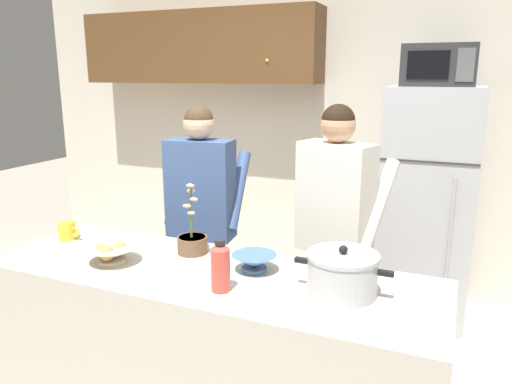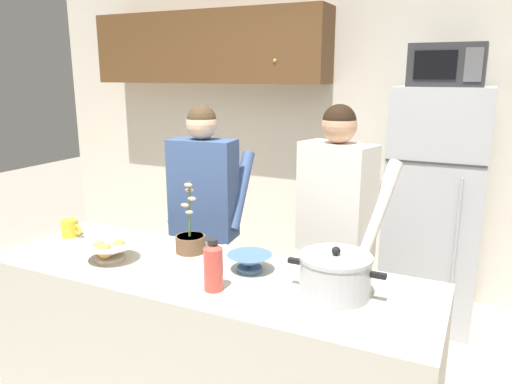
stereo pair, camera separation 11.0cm
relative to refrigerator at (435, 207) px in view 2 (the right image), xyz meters
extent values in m
cube|color=silver|center=(-0.82, 0.45, 0.44)|extent=(6.00, 0.12, 2.60)
cube|color=brown|center=(-2.02, 0.22, 1.16)|extent=(2.21, 0.34, 0.61)
sphere|color=gold|center=(-1.30, 0.05, 1.04)|extent=(0.03, 0.03, 0.03)
cube|color=beige|center=(-0.82, -1.85, -0.40)|extent=(2.10, 0.68, 0.92)
cube|color=#B7BABF|center=(0.00, 0.00, 0.00)|extent=(0.64, 0.64, 1.71)
cube|color=#333333|center=(0.00, -0.32, 0.38)|extent=(0.63, 0.01, 0.01)
cylinder|color=#B2B2B7|center=(0.18, -0.35, -0.09)|extent=(0.02, 0.02, 0.77)
cube|color=#2D2D30|center=(0.00, -0.02, 1.00)|extent=(0.48, 0.36, 0.28)
cube|color=black|center=(-0.06, -0.20, 1.00)|extent=(0.26, 0.01, 0.18)
cube|color=#59595B|center=(0.17, -0.20, 1.00)|extent=(0.11, 0.01, 0.21)
cylinder|color=#33384C|center=(-1.21, -1.09, -0.46)|extent=(0.11, 0.11, 0.78)
cylinder|color=#33384C|center=(-1.35, -1.10, -0.46)|extent=(0.11, 0.11, 0.78)
cube|color=#3F598C|center=(-1.28, -1.10, 0.24)|extent=(0.43, 0.25, 0.62)
sphere|color=beige|center=(-1.28, -1.10, 0.65)|extent=(0.19, 0.19, 0.19)
sphere|color=#4C3823|center=(-1.28, -1.10, 0.67)|extent=(0.18, 0.18, 0.18)
cylinder|color=#3F598C|center=(-1.09, -0.95, 0.22)|extent=(0.12, 0.38, 0.48)
cylinder|color=#3F598C|center=(-1.50, -1.00, 0.22)|extent=(0.12, 0.38, 0.48)
cylinder|color=#726656|center=(-0.37, -1.08, -0.46)|extent=(0.11, 0.11, 0.80)
cylinder|color=#726656|center=(-0.50, -1.04, -0.46)|extent=(0.11, 0.11, 0.80)
cube|color=white|center=(-0.44, -1.06, 0.26)|extent=(0.46, 0.32, 0.63)
sphere|color=tan|center=(-0.44, -1.06, 0.67)|extent=(0.19, 0.19, 0.19)
sphere|color=black|center=(-0.44, -1.06, 0.69)|extent=(0.18, 0.18, 0.18)
cylinder|color=white|center=(-0.20, -1.00, 0.24)|extent=(0.19, 0.38, 0.49)
cylinder|color=white|center=(-0.60, -0.88, 0.24)|extent=(0.19, 0.38, 0.49)
cylinder|color=silver|center=(-0.21, -1.83, 0.14)|extent=(0.29, 0.29, 0.16)
cylinder|color=silver|center=(-0.21, -1.83, 0.23)|extent=(0.30, 0.30, 0.02)
sphere|color=black|center=(-0.21, -1.83, 0.25)|extent=(0.04, 0.04, 0.04)
cube|color=black|center=(-0.38, -1.83, 0.18)|extent=(0.06, 0.02, 0.02)
cube|color=black|center=(-0.03, -1.83, 0.18)|extent=(0.06, 0.02, 0.02)
cylinder|color=yellow|center=(-1.74, -1.76, 0.11)|extent=(0.09, 0.09, 0.10)
torus|color=yellow|center=(-1.68, -1.76, 0.11)|extent=(0.06, 0.01, 0.06)
cylinder|color=beige|center=(-1.29, -1.94, 0.07)|extent=(0.14, 0.14, 0.02)
cone|color=beige|center=(-1.29, -1.94, 0.11)|extent=(0.25, 0.25, 0.06)
sphere|color=tan|center=(-1.33, -1.96, 0.13)|extent=(0.07, 0.07, 0.07)
sphere|color=tan|center=(-1.26, -1.91, 0.13)|extent=(0.07, 0.07, 0.07)
sphere|color=tan|center=(-1.28, -1.98, 0.13)|extent=(0.07, 0.07, 0.07)
cylinder|color=#4C7299|center=(-0.63, -1.76, 0.07)|extent=(0.11, 0.11, 0.02)
cone|color=#4C7299|center=(-0.63, -1.76, 0.11)|extent=(0.21, 0.21, 0.06)
cylinder|color=#D84C3F|center=(-0.67, -2.01, 0.16)|extent=(0.08, 0.08, 0.18)
cone|color=#D84C3F|center=(-0.67, -2.01, 0.26)|extent=(0.08, 0.08, 0.03)
cylinder|color=#262626|center=(-0.67, -2.01, 0.28)|extent=(0.04, 0.04, 0.02)
cylinder|color=brown|center=(-1.01, -1.67, 0.11)|extent=(0.15, 0.15, 0.09)
cylinder|color=#38281E|center=(-1.01, -1.67, 0.14)|extent=(0.14, 0.14, 0.01)
cylinder|color=#4C7238|center=(-1.01, -1.67, 0.29)|extent=(0.01, 0.02, 0.28)
ellipsoid|color=#D8A58C|center=(-1.00, -1.68, 0.28)|extent=(0.04, 0.03, 0.02)
ellipsoid|color=#D8A58C|center=(-1.02, -1.69, 0.31)|extent=(0.04, 0.03, 0.02)
ellipsoid|color=#D8A58C|center=(-0.99, -1.68, 0.35)|extent=(0.04, 0.03, 0.02)
ellipsoid|color=#D8A58C|center=(-1.01, -1.66, 0.38)|extent=(0.04, 0.03, 0.02)
ellipsoid|color=#D8A58C|center=(-1.00, -1.69, 0.42)|extent=(0.04, 0.03, 0.02)
camera|label=1|loc=(0.20, -3.67, 0.95)|focal=34.17mm
camera|label=2|loc=(0.30, -3.63, 0.95)|focal=34.17mm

